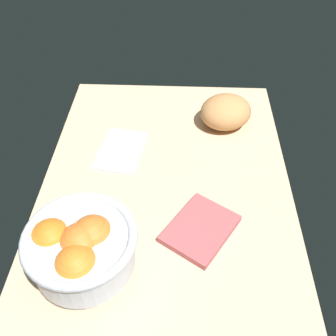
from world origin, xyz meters
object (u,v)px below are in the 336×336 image
object	(u,v)px
napkin_folded	(121,149)
napkin_spare	(200,229)
fruit_bowl	(80,248)
bread_loaf	(226,112)

from	to	relation	value
napkin_folded	napkin_spare	world-z (taller)	napkin_spare
fruit_bowl	napkin_spare	world-z (taller)	fruit_bowl
fruit_bowl	napkin_folded	size ratio (longest dim) A/B	1.29
bread_loaf	napkin_spare	xyz separation A→B (cm)	(-34.49, 6.84, -3.31)
fruit_bowl	napkin_folded	bearing A→B (deg)	-3.58
bread_loaf	fruit_bowl	bearing A→B (deg)	147.67
bread_loaf	napkin_folded	world-z (taller)	bread_loaf
napkin_folded	fruit_bowl	bearing A→B (deg)	176.42
bread_loaf	napkin_folded	distance (cm)	28.46
fruit_bowl	napkin_folded	distance (cm)	33.31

